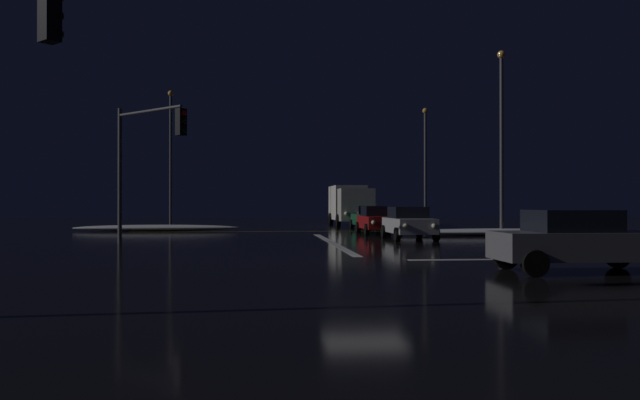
% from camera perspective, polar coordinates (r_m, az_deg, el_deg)
% --- Properties ---
extents(ground, '(120.00, 120.00, 0.10)m').
position_cam_1_polar(ground, '(19.57, 3.99, -5.53)').
color(ground, black).
extents(stop_line_north, '(0.35, 15.08, 0.01)m').
position_cam_1_polar(stop_line_north, '(28.24, 1.07, -3.81)').
color(stop_line_north, white).
rests_on(stop_line_north, ground).
extents(centre_line_ns, '(22.00, 0.15, 0.01)m').
position_cam_1_polar(centre_line_ns, '(39.77, -0.83, -2.79)').
color(centre_line_ns, yellow).
rests_on(centre_line_ns, ground).
extents(snow_bank_left_curb, '(10.18, 1.50, 0.40)m').
position_cam_1_polar(snow_bank_left_curb, '(41.33, -14.33, -2.41)').
color(snow_bank_left_curb, white).
rests_on(snow_bank_left_curb, ground).
extents(snow_bank_right_curb, '(11.07, 1.50, 0.37)m').
position_cam_1_polar(snow_bank_right_curb, '(36.02, 15.35, -2.75)').
color(snow_bank_right_curb, white).
rests_on(snow_bank_right_curb, ground).
extents(sedan_silver, '(2.02, 4.33, 1.57)m').
position_cam_1_polar(sedan_silver, '(31.16, 7.87, -2.01)').
color(sedan_silver, '#B7B7BC').
rests_on(sedan_silver, ground).
extents(sedan_red, '(2.02, 4.33, 1.57)m').
position_cam_1_polar(sedan_red, '(36.35, 5.17, -1.76)').
color(sedan_red, maroon).
rests_on(sedan_red, ground).
extents(sedan_green, '(2.02, 4.33, 1.57)m').
position_cam_1_polar(sedan_green, '(42.33, 4.33, -1.56)').
color(sedan_green, '#14512D').
rests_on(sedan_green, ground).
extents(box_truck, '(2.68, 8.28, 3.08)m').
position_cam_1_polar(box_truck, '(48.79, 2.64, -0.32)').
color(box_truck, beige).
rests_on(box_truck, ground).
extents(sedan_gray_crossing, '(4.33, 2.02, 1.57)m').
position_cam_1_polar(sedan_gray_crossing, '(17.42, 21.87, -3.35)').
color(sedan_gray_crossing, slate).
rests_on(sedan_gray_crossing, ground).
extents(traffic_signal_nw, '(3.27, 3.27, 5.84)m').
position_cam_1_polar(traffic_signal_nw, '(27.59, -15.22, 4.52)').
color(traffic_signal_nw, '#4C4C51').
rests_on(traffic_signal_nw, ground).
extents(streetlamp_right_far, '(0.44, 0.44, 9.26)m').
position_cam_1_polar(streetlamp_right_far, '(51.42, 9.32, 3.71)').
color(streetlamp_right_far, '#424247').
rests_on(streetlamp_right_far, ground).
extents(streetlamp_right_near, '(0.44, 0.44, 10.01)m').
position_cam_1_polar(streetlamp_right_near, '(36.27, 15.81, 6.01)').
color(streetlamp_right_near, '#424247').
rests_on(streetlamp_right_near, ground).
extents(streetlamp_left_far, '(0.44, 0.44, 10.32)m').
position_cam_1_polar(streetlamp_left_far, '(50.22, -13.10, 4.43)').
color(streetlamp_left_far, '#424247').
rests_on(streetlamp_left_far, ground).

